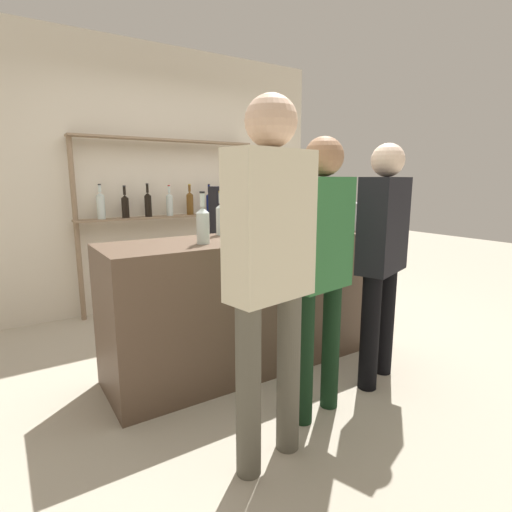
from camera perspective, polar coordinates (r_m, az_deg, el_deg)
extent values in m
plane|color=#B2A893|center=(3.24, 0.00, -14.73)|extent=(16.00, 16.00, 0.00)
cube|color=brown|center=(3.06, 0.00, -6.37)|extent=(2.23, 0.63, 0.99)
cube|color=beige|center=(4.65, -13.17, 10.57)|extent=(3.83, 0.12, 2.80)
cylinder|color=#897056|center=(4.27, -24.25, 3.31)|extent=(0.05, 0.05, 1.82)
cylinder|color=#897056|center=(4.93, -1.62, 5.16)|extent=(0.05, 0.05, 1.82)
cube|color=#897056|center=(4.50, -12.59, 15.85)|extent=(1.97, 0.18, 0.02)
cube|color=#897056|center=(4.50, -12.17, 5.54)|extent=(1.97, 0.18, 0.02)
cylinder|color=silver|center=(4.29, -21.27, 6.46)|extent=(0.08, 0.08, 0.23)
cone|color=silver|center=(4.28, -21.39, 8.22)|extent=(0.08, 0.08, 0.04)
cylinder|color=silver|center=(4.28, -21.44, 8.93)|extent=(0.03, 0.03, 0.07)
cylinder|color=#232328|center=(4.28, -21.48, 9.48)|extent=(0.03, 0.03, 0.01)
cylinder|color=black|center=(4.35, -18.16, 6.52)|extent=(0.07, 0.07, 0.20)
cone|color=black|center=(4.34, -18.25, 8.06)|extent=(0.07, 0.07, 0.03)
cylinder|color=black|center=(4.34, -18.30, 8.84)|extent=(0.03, 0.03, 0.08)
cylinder|color=#232328|center=(4.34, -18.33, 9.47)|extent=(0.03, 0.03, 0.01)
cylinder|color=black|center=(4.41, -15.15, 6.87)|extent=(0.07, 0.07, 0.22)
cone|color=black|center=(4.41, -15.23, 8.51)|extent=(0.07, 0.07, 0.03)
cylinder|color=black|center=(4.41, -15.27, 9.27)|extent=(0.03, 0.03, 0.09)
cylinder|color=black|center=(4.41, -15.30, 9.90)|extent=(0.03, 0.03, 0.01)
cylinder|color=silver|center=(4.49, -12.23, 7.02)|extent=(0.07, 0.07, 0.21)
cone|color=silver|center=(4.49, -12.29, 8.58)|extent=(0.07, 0.07, 0.03)
cylinder|color=silver|center=(4.49, -12.32, 9.25)|extent=(0.03, 0.03, 0.07)
cylinder|color=maroon|center=(4.48, -12.34, 9.80)|extent=(0.03, 0.03, 0.01)
cylinder|color=brown|center=(4.58, -9.42, 7.23)|extent=(0.08, 0.08, 0.22)
cone|color=brown|center=(4.58, -9.46, 8.82)|extent=(0.08, 0.08, 0.03)
cylinder|color=brown|center=(4.58, -9.49, 9.50)|extent=(0.03, 0.03, 0.07)
cylinder|color=gold|center=(4.57, -9.50, 10.03)|extent=(0.03, 0.03, 0.01)
cylinder|color=#0F1956|center=(4.68, -6.71, 7.29)|extent=(0.07, 0.07, 0.21)
cone|color=#0F1956|center=(4.68, -6.74, 8.74)|extent=(0.07, 0.07, 0.03)
cylinder|color=#0F1956|center=(4.68, -6.76, 9.48)|extent=(0.02, 0.02, 0.09)
cylinder|color=#232328|center=(4.68, -6.77, 10.11)|extent=(0.03, 0.03, 0.01)
cylinder|color=black|center=(4.79, -4.13, 7.42)|extent=(0.07, 0.07, 0.21)
cone|color=black|center=(4.79, -4.15, 8.85)|extent=(0.07, 0.07, 0.03)
cylinder|color=black|center=(4.79, -4.16, 9.47)|extent=(0.03, 0.03, 0.07)
cylinder|color=#232328|center=(4.79, -4.16, 9.98)|extent=(0.03, 0.03, 0.01)
cylinder|color=silver|center=(2.62, -7.58, 3.93)|extent=(0.08, 0.08, 0.20)
cone|color=silver|center=(2.61, -7.64, 6.54)|extent=(0.08, 0.08, 0.04)
cylinder|color=silver|center=(2.61, -7.68, 7.91)|extent=(0.03, 0.03, 0.09)
cylinder|color=black|center=(2.61, -7.71, 9.01)|extent=(0.03, 0.03, 0.01)
cylinder|color=silver|center=(3.03, -5.04, 4.93)|extent=(0.07, 0.07, 0.20)
cone|color=silver|center=(3.02, -5.07, 7.17)|extent=(0.07, 0.07, 0.03)
cylinder|color=silver|center=(3.02, -5.09, 8.24)|extent=(0.03, 0.03, 0.08)
cylinder|color=gold|center=(3.02, -5.11, 9.12)|extent=(0.03, 0.03, 0.01)
cylinder|color=brown|center=(3.59, 9.81, 5.83)|extent=(0.09, 0.09, 0.22)
cone|color=brown|center=(3.58, 9.87, 7.85)|extent=(0.09, 0.09, 0.04)
cylinder|color=brown|center=(3.58, 9.91, 8.93)|extent=(0.03, 0.03, 0.10)
cylinder|color=#232328|center=(3.58, 9.94, 9.79)|extent=(0.03, 0.03, 0.01)
cylinder|color=brown|center=(2.91, 0.23, 4.73)|extent=(0.08, 0.08, 0.20)
cone|color=brown|center=(2.90, 0.23, 7.09)|extent=(0.08, 0.08, 0.04)
cylinder|color=brown|center=(2.90, 0.23, 8.16)|extent=(0.03, 0.03, 0.07)
cylinder|color=maroon|center=(2.90, 0.24, 8.97)|extent=(0.03, 0.03, 0.01)
cylinder|color=silver|center=(3.27, 12.20, 3.41)|extent=(0.06, 0.06, 0.00)
cylinder|color=silver|center=(3.27, 12.23, 4.11)|extent=(0.01, 0.01, 0.08)
cone|color=silver|center=(3.26, 12.28, 5.37)|extent=(0.09, 0.09, 0.07)
cylinder|color=#B2B2B7|center=(3.47, 13.84, 5.49)|extent=(0.20, 0.20, 0.21)
cylinder|color=#B2B2B7|center=(3.46, 13.92, 7.32)|extent=(0.21, 0.21, 0.01)
cylinder|color=black|center=(3.75, -4.94, -5.05)|extent=(0.12, 0.12, 0.75)
cylinder|color=black|center=(3.87, -1.31, -4.53)|extent=(0.12, 0.12, 0.75)
cube|color=black|center=(3.69, -3.20, 5.31)|extent=(0.43, 0.21, 0.59)
sphere|color=#936B4C|center=(3.67, -3.27, 11.50)|extent=(0.20, 0.20, 0.20)
cylinder|color=black|center=(3.07, 17.97, -8.83)|extent=(0.13, 0.13, 0.79)
cylinder|color=black|center=(2.82, 15.94, -10.51)|extent=(0.13, 0.13, 0.79)
cube|color=black|center=(2.78, 17.81, 4.20)|extent=(0.49, 0.33, 0.63)
sphere|color=beige|center=(2.77, 18.32, 12.88)|extent=(0.21, 0.21, 0.21)
cylinder|color=#575347|center=(2.14, 4.65, -16.25)|extent=(0.12, 0.12, 0.86)
cylinder|color=#575347|center=(1.97, -1.10, -18.79)|extent=(0.12, 0.12, 0.86)
cube|color=beige|center=(1.82, 2.07, 4.33)|extent=(0.46, 0.26, 0.68)
sphere|color=#DBB293|center=(1.82, 2.17, 18.71)|extent=(0.23, 0.23, 0.23)
cylinder|color=black|center=(2.55, 10.62, -12.60)|extent=(0.11, 0.11, 0.79)
cylinder|color=black|center=(2.37, 6.89, -14.34)|extent=(0.11, 0.11, 0.79)
cube|color=#2D6B38|center=(2.26, 9.35, 3.15)|extent=(0.41, 0.23, 0.63)
sphere|color=#936B4C|center=(2.25, 9.69, 13.83)|extent=(0.21, 0.21, 0.21)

